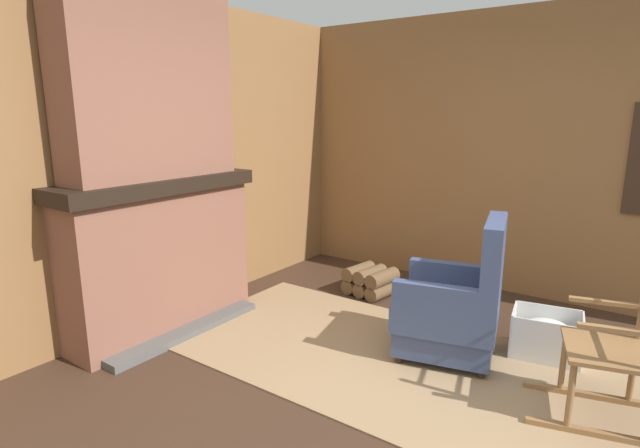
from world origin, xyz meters
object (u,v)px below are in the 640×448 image
at_px(oil_lamp_vase, 123,169).
at_px(armchair, 455,309).
at_px(storage_case, 205,162).
at_px(rocking_chair, 615,356).
at_px(laundry_basket, 546,335).
at_px(firewood_stack, 370,281).

bearing_deg(oil_lamp_vase, armchair, 27.73).
relative_size(oil_lamp_vase, storage_case, 0.91).
height_order(rocking_chair, laundry_basket, rocking_chair).
height_order(firewood_stack, laundry_basket, laundry_basket).
distance_m(rocking_chair, storage_case, 3.29).
distance_m(armchair, oil_lamp_vase, 2.61).
bearing_deg(storage_case, firewood_stack, 46.48).
height_order(armchair, oil_lamp_vase, oil_lamp_vase).
xyz_separation_m(firewood_stack, laundry_basket, (1.66, -0.37, 0.03)).
height_order(laundry_basket, oil_lamp_vase, oil_lamp_vase).
bearing_deg(rocking_chair, oil_lamp_vase, 0.95).
bearing_deg(rocking_chair, laundry_basket, -67.96).
height_order(firewood_stack, storage_case, storage_case).
height_order(rocking_chair, oil_lamp_vase, oil_lamp_vase).
bearing_deg(rocking_chair, firewood_stack, -39.73).
relative_size(laundry_basket, oil_lamp_vase, 2.12).
bearing_deg(laundry_basket, oil_lamp_vase, -150.73).
xyz_separation_m(firewood_stack, storage_case, (-1.03, -1.09, 1.18)).
xyz_separation_m(laundry_basket, oil_lamp_vase, (-2.70, -1.51, 1.16)).
bearing_deg(armchair, storage_case, -4.19).
relative_size(rocking_chair, firewood_stack, 2.41).
distance_m(laundry_basket, storage_case, 3.02).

